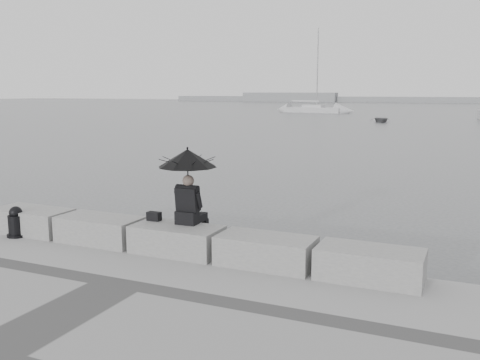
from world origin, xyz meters
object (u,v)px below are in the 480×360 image
at_px(seated_person, 187,170).
at_px(dinghy, 381,119).
at_px(mooring_bollard, 16,224).
at_px(sailboat_left, 313,109).

bearing_deg(seated_person, dinghy, 93.43).
bearing_deg(mooring_bollard, sailboat_left, 101.92).
bearing_deg(sailboat_left, seated_person, -69.33).
bearing_deg(seated_person, sailboat_left, 102.41).
distance_m(seated_person, sailboat_left, 75.72).
distance_m(seated_person, mooring_bollard, 3.81).
height_order(mooring_bollard, dinghy, mooring_bollard).
relative_size(seated_person, dinghy, 0.43).
height_order(seated_person, dinghy, seated_person).
distance_m(seated_person, dinghy, 51.88).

